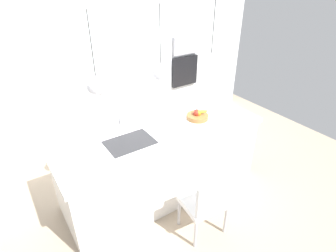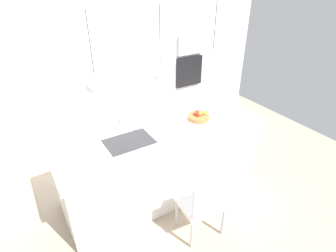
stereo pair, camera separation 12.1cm
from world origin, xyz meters
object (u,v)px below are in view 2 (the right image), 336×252
chair_near (204,203)px  oven (189,71)px  fruit_bowl (198,116)px  microwave (190,45)px

chair_near → oven: bearing=58.3°
fruit_bowl → chair_near: fruit_bowl is taller
microwave → oven: bearing=0.0°
oven → chair_near: size_ratio=0.66×
microwave → fruit_bowl: bearing=-121.3°
fruit_bowl → microwave: size_ratio=0.55×
chair_near → fruit_bowl: bearing=57.6°
microwave → chair_near: (-1.53, -2.48, -1.01)m
fruit_bowl → chair_near: bearing=-122.4°
fruit_bowl → chair_near: size_ratio=0.35×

